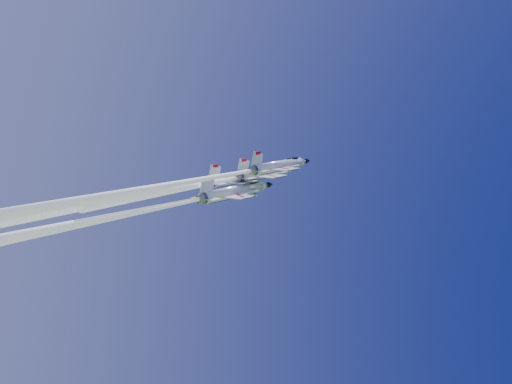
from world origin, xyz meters
TOP-DOWN VIEW (x-y plane):
  - jet_lead at (-8.39, 1.57)m, footprint 37.32×13.28m
  - jet_left at (-17.37, 3.80)m, footprint 42.26×15.41m
  - jet_right at (-20.67, -6.63)m, footprint 48.87×19.25m
  - jet_slot at (-24.03, -0.10)m, footprint 48.94×18.23m

SIDE VIEW (x-z plane):
  - jet_slot at x=-24.03m, z-range 72.31..117.64m
  - jet_right at x=-20.67m, z-range 74.22..122.94m
  - jet_left at x=-17.37m, z-range 81.49..119.52m
  - jet_lead at x=-8.39m, z-range 88.40..118.41m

